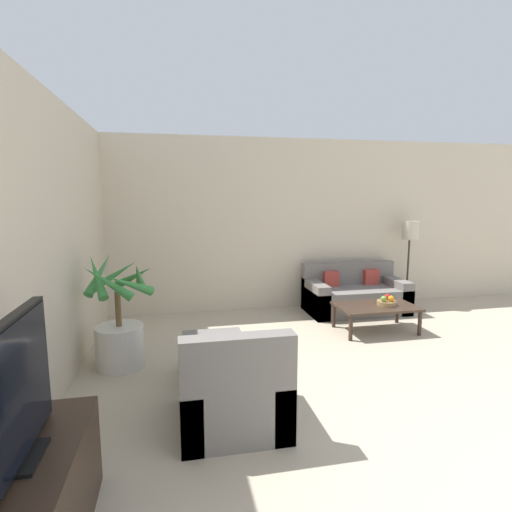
# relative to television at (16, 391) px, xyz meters

# --- Properties ---
(wall_back) EXTENTS (8.63, 0.06, 2.70)m
(wall_back) POSITION_rel_television_xyz_m (3.24, 4.26, 0.44)
(wall_back) COLOR beige
(wall_back) RESTS_ON ground_plane
(wall_left) EXTENTS (0.06, 7.58, 2.70)m
(wall_left) POSITION_rel_television_xyz_m (-0.30, 1.24, 0.44)
(wall_left) COLOR beige
(wall_left) RESTS_ON ground_plane
(television) EXTENTS (0.18, 0.81, 0.70)m
(television) POSITION_rel_television_xyz_m (0.00, 0.00, 0.00)
(television) COLOR black
(television) RESTS_ON tv_console
(potted_palm) EXTENTS (0.72, 0.79, 1.23)m
(potted_palm) POSITION_rel_television_xyz_m (0.14, 2.35, -0.50)
(potted_palm) COLOR beige
(potted_palm) RESTS_ON ground_plane
(sofa_loveseat) EXTENTS (1.54, 0.79, 0.74)m
(sofa_loveseat) POSITION_rel_television_xyz_m (3.49, 3.76, -0.65)
(sofa_loveseat) COLOR slate
(sofa_loveseat) RESTS_ON ground_plane
(floor_lamp) EXTENTS (0.27, 0.27, 1.41)m
(floor_lamp) POSITION_rel_television_xyz_m (4.49, 3.92, 0.25)
(floor_lamp) COLOR #2D2823
(floor_lamp) RESTS_ON ground_plane
(coffee_table) EXTENTS (1.06, 0.63, 0.36)m
(coffee_table) POSITION_rel_television_xyz_m (3.36, 2.83, -0.60)
(coffee_table) COLOR #38281E
(coffee_table) RESTS_ON ground_plane
(fruit_bowl) EXTENTS (0.26, 0.26, 0.06)m
(fruit_bowl) POSITION_rel_television_xyz_m (3.50, 2.82, -0.53)
(fruit_bowl) COLOR #997A4C
(fruit_bowl) RESTS_ON coffee_table
(apple_red) EXTENTS (0.08, 0.08, 0.08)m
(apple_red) POSITION_rel_television_xyz_m (3.54, 2.88, -0.46)
(apple_red) COLOR red
(apple_red) RESTS_ON fruit_bowl
(apple_green) EXTENTS (0.08, 0.08, 0.08)m
(apple_green) POSITION_rel_television_xyz_m (3.44, 2.79, -0.46)
(apple_green) COLOR olive
(apple_green) RESTS_ON fruit_bowl
(orange_fruit) EXTENTS (0.08, 0.08, 0.08)m
(orange_fruit) POSITION_rel_television_xyz_m (3.54, 2.78, -0.46)
(orange_fruit) COLOR orange
(orange_fruit) RESTS_ON fruit_bowl
(armchair) EXTENTS (0.82, 0.86, 0.84)m
(armchair) POSITION_rel_television_xyz_m (1.15, 1.03, -0.63)
(armchair) COLOR slate
(armchair) RESTS_ON ground_plane
(ottoman) EXTENTS (0.61, 0.55, 0.40)m
(ottoman) POSITION_rel_television_xyz_m (1.09, 1.93, -0.71)
(ottoman) COLOR slate
(ottoman) RESTS_ON ground_plane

